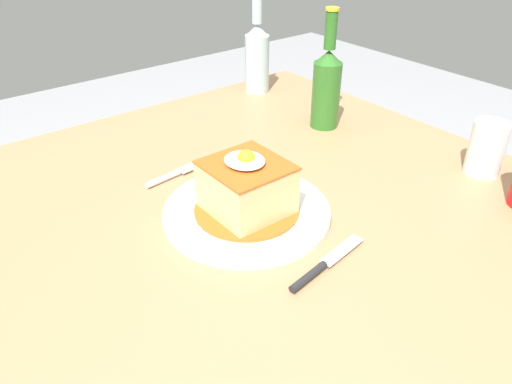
{
  "coord_description": "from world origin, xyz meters",
  "views": [
    {
      "loc": [
        0.54,
        -0.49,
        1.23
      ],
      "look_at": [
        -0.02,
        -0.04,
        0.79
      ],
      "focal_mm": 35.0,
      "sensor_mm": 36.0,
      "label": 1
    }
  ],
  "objects_px": {
    "fork": "(172,175)",
    "beer_bottle_clear": "(257,55)",
    "knife": "(319,269)",
    "main_plate": "(247,211)",
    "drinking_glass": "(486,152)",
    "beer_bottle_green": "(327,85)"
  },
  "relations": [
    {
      "from": "beer_bottle_green",
      "to": "beer_bottle_clear",
      "type": "xyz_separation_m",
      "value": [
        -0.28,
        0.02,
        0.0
      ]
    },
    {
      "from": "knife",
      "to": "beer_bottle_clear",
      "type": "bearing_deg",
      "value": 148.39
    },
    {
      "from": "fork",
      "to": "knife",
      "type": "xyz_separation_m",
      "value": [
        0.37,
        0.03,
        0.0
      ]
    },
    {
      "from": "main_plate",
      "to": "beer_bottle_green",
      "type": "distance_m",
      "value": 0.42
    },
    {
      "from": "beer_bottle_green",
      "to": "knife",
      "type": "bearing_deg",
      "value": -45.72
    },
    {
      "from": "beer_bottle_green",
      "to": "beer_bottle_clear",
      "type": "relative_size",
      "value": 1.0
    },
    {
      "from": "fork",
      "to": "drinking_glass",
      "type": "distance_m",
      "value": 0.61
    },
    {
      "from": "beer_bottle_green",
      "to": "drinking_glass",
      "type": "distance_m",
      "value": 0.36
    },
    {
      "from": "main_plate",
      "to": "beer_bottle_clear",
      "type": "xyz_separation_m",
      "value": [
        -0.46,
        0.39,
        0.09
      ]
    },
    {
      "from": "beer_bottle_clear",
      "to": "drinking_glass",
      "type": "xyz_separation_m",
      "value": [
        0.63,
        0.06,
        -0.05
      ]
    },
    {
      "from": "fork",
      "to": "beer_bottle_green",
      "type": "height_order",
      "value": "beer_bottle_green"
    },
    {
      "from": "knife",
      "to": "drinking_glass",
      "type": "bearing_deg",
      "value": 91.91
    },
    {
      "from": "main_plate",
      "to": "drinking_glass",
      "type": "height_order",
      "value": "drinking_glass"
    },
    {
      "from": "knife",
      "to": "drinking_glass",
      "type": "relative_size",
      "value": 1.58
    },
    {
      "from": "main_plate",
      "to": "knife",
      "type": "relative_size",
      "value": 1.72
    },
    {
      "from": "beer_bottle_green",
      "to": "drinking_glass",
      "type": "xyz_separation_m",
      "value": [
        0.35,
        0.08,
        -0.05
      ]
    },
    {
      "from": "main_plate",
      "to": "beer_bottle_green",
      "type": "xyz_separation_m",
      "value": [
        -0.18,
        0.37,
        0.09
      ]
    },
    {
      "from": "beer_bottle_clear",
      "to": "beer_bottle_green",
      "type": "bearing_deg",
      "value": -4.49
    },
    {
      "from": "main_plate",
      "to": "fork",
      "type": "distance_m",
      "value": 0.2
    },
    {
      "from": "beer_bottle_green",
      "to": "fork",
      "type": "bearing_deg",
      "value": -91.08
    },
    {
      "from": "beer_bottle_green",
      "to": "drinking_glass",
      "type": "height_order",
      "value": "beer_bottle_green"
    },
    {
      "from": "fork",
      "to": "beer_bottle_clear",
      "type": "distance_m",
      "value": 0.51
    }
  ]
}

